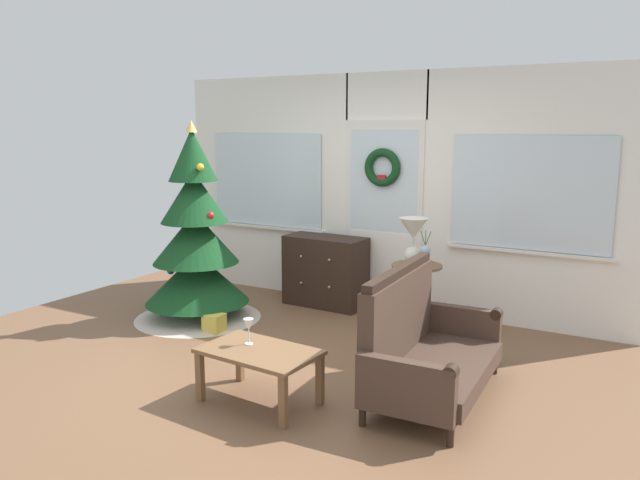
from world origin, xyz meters
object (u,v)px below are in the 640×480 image
at_px(christmas_tree, 196,248).
at_px(dresser_cabinet, 325,271).
at_px(table_lamp, 413,234).
at_px(coffee_table, 259,357).
at_px(gift_box, 214,323).
at_px(wine_glass, 249,326).
at_px(settee_sofa, 422,347).
at_px(side_table, 416,285).
at_px(flower_vase, 425,255).

xyz_separation_m(christmas_tree, dresser_cabinet, (0.94, 1.07, -0.35)).
bearing_deg(table_lamp, dresser_cabinet, 161.43).
height_order(table_lamp, coffee_table, table_lamp).
distance_m(dresser_cabinet, gift_box, 1.47).
relative_size(christmas_tree, wine_glass, 10.48).
bearing_deg(table_lamp, wine_glass, -104.55).
bearing_deg(settee_sofa, side_table, 112.61).
distance_m(christmas_tree, flower_vase, 2.35).
distance_m(flower_vase, wine_glass, 2.00).
bearing_deg(side_table, gift_box, -151.85).
bearing_deg(table_lamp, coffee_table, -100.67).
relative_size(table_lamp, flower_vase, 1.26).
height_order(table_lamp, gift_box, table_lamp).
bearing_deg(wine_glass, side_table, 73.51).
relative_size(side_table, coffee_table, 0.78).
distance_m(coffee_table, wine_glass, 0.25).
distance_m(dresser_cabinet, wine_glass, 2.46).
bearing_deg(coffee_table, dresser_cabinet, 108.13).
bearing_deg(coffee_table, side_table, 77.46).
height_order(side_table, gift_box, side_table).
bearing_deg(settee_sofa, gift_box, 170.97).
xyz_separation_m(side_table, coffee_table, (-0.44, -1.99, -0.14)).
bearing_deg(flower_vase, coffee_table, -105.71).
xyz_separation_m(christmas_tree, coffee_table, (1.73, -1.35, -0.40)).
height_order(christmas_tree, dresser_cabinet, christmas_tree).
xyz_separation_m(christmas_tree, flower_vase, (2.27, 0.58, 0.06)).
relative_size(dresser_cabinet, wine_glass, 4.70).
xyz_separation_m(coffee_table, wine_glass, (-0.13, 0.06, 0.20)).
height_order(side_table, wine_glass, side_table).
bearing_deg(table_lamp, christmas_tree, -162.20).
relative_size(christmas_tree, dresser_cabinet, 2.23).
bearing_deg(settee_sofa, flower_vase, 109.55).
height_order(table_lamp, wine_glass, table_lamp).
xyz_separation_m(table_lamp, flower_vase, (0.16, -0.10, -0.17)).
distance_m(settee_sofa, table_lamp, 1.57).
bearing_deg(christmas_tree, dresser_cabinet, 48.85).
bearing_deg(flower_vase, wine_glass, -109.75).
bearing_deg(table_lamp, flower_vase, -32.01).
xyz_separation_m(settee_sofa, side_table, (-0.53, 1.28, 0.11)).
height_order(dresser_cabinet, flower_vase, flower_vase).
bearing_deg(coffee_table, table_lamp, 79.33).
height_order(settee_sofa, side_table, settee_sofa).
bearing_deg(flower_vase, gift_box, -154.69).
distance_m(dresser_cabinet, flower_vase, 1.48).
bearing_deg(table_lamp, gift_box, -149.96).
xyz_separation_m(christmas_tree, wine_glass, (1.60, -1.29, -0.20)).
bearing_deg(dresser_cabinet, christmas_tree, -131.15).
relative_size(table_lamp, wine_glass, 2.26).
relative_size(christmas_tree, gift_box, 11.11).
bearing_deg(flower_vase, table_lamp, 147.99).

